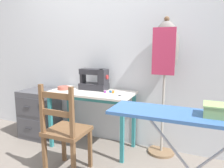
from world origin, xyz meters
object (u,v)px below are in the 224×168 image
object	(u,v)px
fabric_bowl	(64,88)
dress_form	(165,57)
thread_spool_near_machine	(105,92)
scissors	(121,96)
thread_spool_mid_table	(110,91)
filing_cabinet	(40,113)
wooden_chair	(66,132)
sewing_machine	(95,80)
ironing_board	(195,121)
thread_spool_far_edge	(113,92)
storage_box	(219,110)

from	to	relation	value
fabric_bowl	dress_form	distance (m)	1.33
thread_spool_near_machine	scissors	bearing A→B (deg)	-14.44
thread_spool_mid_table	filing_cabinet	distance (m)	1.19
wooden_chair	sewing_machine	bearing A→B (deg)	93.54
fabric_bowl	thread_spool_mid_table	distance (m)	0.63
scissors	ironing_board	world-z (taller)	ironing_board
thread_spool_far_edge	wooden_chair	size ratio (longest dim) A/B	0.04
scissors	thread_spool_far_edge	distance (m)	0.17
sewing_machine	scissors	world-z (taller)	sewing_machine
fabric_bowl	ironing_board	distance (m)	1.81
filing_cabinet	thread_spool_far_edge	bearing A→B (deg)	-1.00
sewing_machine	dress_form	xyz separation A→B (m)	(0.86, 0.07, 0.31)
filing_cabinet	dress_form	size ratio (longest dim) A/B	0.42
thread_spool_mid_table	thread_spool_far_edge	bearing A→B (deg)	-30.71
scissors	dress_form	xyz separation A→B (m)	(0.42, 0.27, 0.43)
sewing_machine	fabric_bowl	bearing A→B (deg)	-156.95
thread_spool_near_machine	thread_spool_far_edge	size ratio (longest dim) A/B	0.89
sewing_machine	thread_spool_far_edge	world-z (taller)	sewing_machine
thread_spool_near_machine	filing_cabinet	world-z (taller)	thread_spool_near_machine
sewing_machine	filing_cabinet	world-z (taller)	sewing_machine
thread_spool_near_machine	wooden_chair	world-z (taller)	wooden_chair
thread_spool_mid_table	filing_cabinet	bearing A→B (deg)	-179.54
thread_spool_near_machine	ironing_board	xyz separation A→B (m)	(1.05, -0.78, 0.04)
thread_spool_far_edge	ironing_board	bearing A→B (deg)	-40.41
thread_spool_mid_table	wooden_chair	size ratio (longest dim) A/B	0.04
sewing_machine	wooden_chair	bearing A→B (deg)	-86.46
scissors	ironing_board	bearing A→B (deg)	-41.53
dress_form	filing_cabinet	bearing A→B (deg)	-174.73
wooden_chair	dress_form	size ratio (longest dim) A/B	0.58
sewing_machine	scissors	bearing A→B (deg)	-24.73
thread_spool_far_edge	wooden_chair	distance (m)	0.75
scissors	thread_spool_near_machine	distance (m)	0.24
fabric_bowl	filing_cabinet	distance (m)	0.65
thread_spool_near_machine	wooden_chair	distance (m)	0.69
sewing_machine	thread_spool_near_machine	bearing A→B (deg)	-34.65
wooden_chair	ironing_board	xyz separation A→B (m)	(1.21, -0.18, 0.34)
dress_form	scissors	bearing A→B (deg)	-147.36
wooden_chair	storage_box	size ratio (longest dim) A/B	4.84
fabric_bowl	dress_form	size ratio (longest dim) A/B	0.09
dress_form	thread_spool_mid_table	bearing A→B (deg)	-166.23
thread_spool_near_machine	ironing_board	distance (m)	1.31
sewing_machine	storage_box	distance (m)	1.66
thread_spool_mid_table	thread_spool_far_edge	xyz separation A→B (m)	(0.05, -0.03, 0.00)
sewing_machine	filing_cabinet	bearing A→B (deg)	-174.07
thread_spool_near_machine	thread_spool_mid_table	xyz separation A→B (m)	(0.04, 0.06, -0.00)
sewing_machine	thread_spool_far_edge	distance (m)	0.34
thread_spool_far_edge	wooden_chair	bearing A→B (deg)	-111.79
scissors	filing_cabinet	size ratio (longest dim) A/B	0.18
filing_cabinet	storage_box	xyz separation A→B (m)	(2.26, -0.81, 0.54)
thread_spool_near_machine	thread_spool_mid_table	size ratio (longest dim) A/B	0.92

